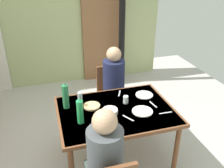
% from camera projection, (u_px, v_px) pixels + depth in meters
% --- Properties ---
extents(ground_plane, '(6.23, 6.23, 0.00)m').
position_uv_depth(ground_plane, '(82.00, 162.00, 2.98)').
color(ground_plane, beige).
extents(wall_back, '(4.08, 0.10, 2.76)m').
position_uv_depth(wall_back, '(55.00, 13.00, 4.42)').
color(wall_back, '#AEBA82').
rests_on(wall_back, ground_plane).
extents(door_wooden, '(0.80, 0.05, 2.00)m').
position_uv_depth(door_wooden, '(103.00, 31.00, 4.74)').
color(door_wooden, '#8E5E3C').
rests_on(door_wooden, ground_plane).
extents(stove_pipe_column, '(0.12, 0.12, 2.76)m').
position_uv_depth(stove_pipe_column, '(122.00, 13.00, 4.42)').
color(stove_pipe_column, black).
rests_on(stove_pipe_column, ground_plane).
extents(dining_table, '(1.28, 0.96, 0.73)m').
position_uv_depth(dining_table, '(116.00, 115.00, 2.73)').
color(dining_table, brown).
rests_on(dining_table, ground_plane).
extents(chair_far_diner, '(0.40, 0.40, 0.87)m').
position_uv_depth(chair_far_diner, '(111.00, 92.00, 3.56)').
color(chair_far_diner, brown).
rests_on(chair_far_diner, ground_plane).
extents(person_near_diner, '(0.30, 0.37, 0.77)m').
position_uv_depth(person_near_diner, '(105.00, 154.00, 2.00)').
color(person_near_diner, '#455451').
rests_on(person_near_diner, ground_plane).
extents(person_far_diner, '(0.30, 0.37, 0.77)m').
position_uv_depth(person_far_diner, '(114.00, 78.00, 3.32)').
color(person_far_diner, '#1B2649').
rests_on(person_far_diner, ground_plane).
extents(water_bottle_green_near, '(0.07, 0.07, 0.31)m').
position_uv_depth(water_bottle_green_near, '(66.00, 96.00, 2.68)').
color(water_bottle_green_near, '#2A794A').
rests_on(water_bottle_green_near, dining_table).
extents(water_bottle_green_far, '(0.07, 0.07, 0.29)m').
position_uv_depth(water_bottle_green_far, '(80.00, 111.00, 2.42)').
color(water_bottle_green_far, green).
rests_on(water_bottle_green_far, dining_table).
extents(serving_bowl_center, '(0.17, 0.17, 0.05)m').
position_uv_depth(serving_bowl_center, '(110.00, 112.00, 2.61)').
color(serving_bowl_center, silver).
rests_on(serving_bowl_center, dining_table).
extents(dinner_plate_near_left, '(0.23, 0.23, 0.01)m').
position_uv_depth(dinner_plate_near_left, '(142.00, 111.00, 2.66)').
color(dinner_plate_near_left, white).
rests_on(dinner_plate_near_left, dining_table).
extents(dinner_plate_near_right, '(0.21, 0.21, 0.01)m').
position_uv_depth(dinner_plate_near_right, '(144.00, 95.00, 2.99)').
color(dinner_plate_near_right, white).
rests_on(dinner_plate_near_right, dining_table).
extents(drinking_glass_by_near_diner, '(0.06, 0.06, 0.09)m').
position_uv_depth(drinking_glass_by_near_diner, '(126.00, 100.00, 2.81)').
color(drinking_glass_by_near_diner, silver).
rests_on(drinking_glass_by_near_diner, dining_table).
extents(drinking_glass_by_far_diner, '(0.06, 0.06, 0.09)m').
position_uv_depth(drinking_glass_by_far_diner, '(80.00, 96.00, 2.90)').
color(drinking_glass_by_far_diner, silver).
rests_on(drinking_glass_by_far_diner, dining_table).
extents(drinking_glass_spare_center, '(0.06, 0.06, 0.09)m').
position_uv_depth(drinking_glass_spare_center, '(106.00, 124.00, 2.39)').
color(drinking_glass_spare_center, silver).
rests_on(drinking_glass_spare_center, dining_table).
extents(bread_plate_sliced, '(0.19, 0.19, 0.02)m').
position_uv_depth(bread_plate_sliced, '(92.00, 106.00, 2.75)').
color(bread_plate_sliced, '#DBB77A').
rests_on(bread_plate_sliced, dining_table).
extents(cutlery_knife_near, '(0.15, 0.02, 0.00)m').
position_uv_depth(cutlery_knife_near, '(166.00, 113.00, 2.64)').
color(cutlery_knife_near, silver).
rests_on(cutlery_knife_near, dining_table).
extents(cutlery_fork_near, '(0.08, 0.14, 0.00)m').
position_uv_depth(cutlery_fork_near, '(119.00, 93.00, 3.03)').
color(cutlery_fork_near, silver).
rests_on(cutlery_fork_near, dining_table).
extents(cutlery_knife_far, '(0.04, 0.15, 0.00)m').
position_uv_depth(cutlery_knife_far, '(153.00, 104.00, 2.80)').
color(cutlery_knife_far, silver).
rests_on(cutlery_knife_far, dining_table).
extents(cutlery_fork_far, '(0.09, 0.14, 0.00)m').
position_uv_depth(cutlery_fork_far, '(128.00, 118.00, 2.55)').
color(cutlery_fork_far, silver).
rests_on(cutlery_fork_far, dining_table).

